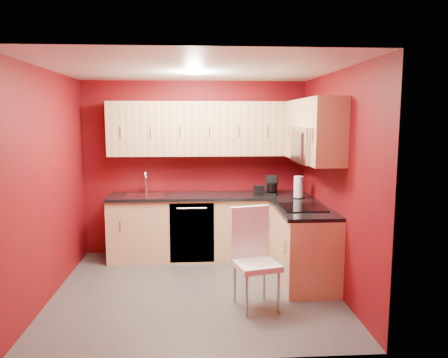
{
  "coord_description": "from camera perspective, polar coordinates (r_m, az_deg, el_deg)",
  "views": [
    {
      "loc": [
        0.0,
        -4.84,
        1.97
      ],
      "look_at": [
        0.36,
        0.55,
        1.22
      ],
      "focal_mm": 35.0,
      "sensor_mm": 36.0,
      "label": 1
    }
  ],
  "objects": [
    {
      "name": "microwave",
      "position": [
        5.24,
        11.66,
        4.38
      ],
      "size": [
        0.42,
        0.76,
        0.42
      ],
      "color": "silver",
      "rests_on": "upper_cabinets_right"
    },
    {
      "name": "base_cabinets_back",
      "position": [
        6.23,
        -1.87,
        -6.33
      ],
      "size": [
        2.8,
        0.6,
        0.87
      ],
      "primitive_type": "cube",
      "color": "tan",
      "rests_on": "floor"
    },
    {
      "name": "wall_front",
      "position": [
        3.41,
        -3.76,
        -4.23
      ],
      "size": [
        3.2,
        0.0,
        3.2
      ],
      "primitive_type": "plane",
      "rotation": [
        -1.57,
        0.0,
        0.0
      ],
      "color": "#6C0C0A",
      "rests_on": "floor"
    },
    {
      "name": "wall_left",
      "position": [
        5.15,
        -21.89,
        -0.67
      ],
      "size": [
        0.0,
        3.0,
        3.0
      ],
      "primitive_type": "plane",
      "rotation": [
        1.57,
        0.0,
        1.57
      ],
      "color": "#6C0C0A",
      "rests_on": "floor"
    },
    {
      "name": "base_cabinets_right",
      "position": [
        5.47,
        10.2,
        -8.49
      ],
      "size": [
        0.6,
        1.3,
        0.87
      ],
      "primitive_type": "cube",
      "color": "tan",
      "rests_on": "floor"
    },
    {
      "name": "wall_right",
      "position": [
        5.15,
        14.34,
        -0.35
      ],
      "size": [
        0.0,
        3.0,
        3.0
      ],
      "primitive_type": "plane",
      "rotation": [
        1.57,
        0.0,
        -1.57
      ],
      "color": "#6C0C0A",
      "rests_on": "floor"
    },
    {
      "name": "dishwasher_front",
      "position": [
        5.95,
        -4.2,
        -7.04
      ],
      "size": [
        0.6,
        0.02,
        0.82
      ],
      "primitive_type": "cube",
      "color": "black",
      "rests_on": "base_cabinets_back"
    },
    {
      "name": "coffee_maker",
      "position": [
        6.13,
        6.18,
        -0.82
      ],
      "size": [
        0.21,
        0.25,
        0.26
      ],
      "primitive_type": null,
      "rotation": [
        0.0,
        0.0,
        -0.27
      ],
      "color": "black",
      "rests_on": "countertop_back"
    },
    {
      "name": "paper_towel",
      "position": [
        5.92,
        9.71,
        -1.05
      ],
      "size": [
        0.2,
        0.2,
        0.29
      ],
      "primitive_type": null,
      "rotation": [
        0.0,
        0.0,
        -0.26
      ],
      "color": "silver",
      "rests_on": "countertop_right"
    },
    {
      "name": "wall_back",
      "position": [
        6.38,
        -3.79,
        1.43
      ],
      "size": [
        3.2,
        0.0,
        3.2
      ],
      "primitive_type": "plane",
      "rotation": [
        1.57,
        0.0,
        0.0
      ],
      "color": "#6C0C0A",
      "rests_on": "floor"
    },
    {
      "name": "dining_chair",
      "position": [
        4.6,
        4.22,
        -10.41
      ],
      "size": [
        0.52,
        0.53,
        1.05
      ],
      "primitive_type": null,
      "rotation": [
        0.0,
        0.0,
        0.25
      ],
      "color": "white",
      "rests_on": "floor"
    },
    {
      "name": "floor",
      "position": [
        5.22,
        -3.65,
        -14.23
      ],
      "size": [
        3.2,
        3.2,
        0.0
      ],
      "primitive_type": "plane",
      "color": "#444240",
      "rests_on": "ground"
    },
    {
      "name": "countertop_right",
      "position": [
        5.34,
        10.2,
        -3.85
      ],
      "size": [
        0.63,
        1.27,
        0.04
      ],
      "primitive_type": "cube",
      "color": "black",
      "rests_on": "base_cabinets_right"
    },
    {
      "name": "upper_cabinets_back",
      "position": [
        6.17,
        -1.97,
        6.58
      ],
      "size": [
        2.8,
        0.35,
        0.75
      ],
      "primitive_type": "cube",
      "color": "tan",
      "rests_on": "wall_back"
    },
    {
      "name": "countertop_back",
      "position": [
        6.12,
        -1.88,
        -2.23
      ],
      "size": [
        2.8,
        0.63,
        0.04
      ],
      "primitive_type": "cube",
      "color": "black",
      "rests_on": "base_cabinets_back"
    },
    {
      "name": "napkin_holder",
      "position": [
        6.12,
        4.58,
        -1.45
      ],
      "size": [
        0.15,
        0.15,
        0.13
      ],
      "primitive_type": null,
      "rotation": [
        0.0,
        0.0,
        0.26
      ],
      "color": "black",
      "rests_on": "countertop_back"
    },
    {
      "name": "cooktop",
      "position": [
        5.3,
        10.25,
        -3.66
      ],
      "size": [
        0.5,
        0.55,
        0.01
      ],
      "primitive_type": "cube",
      "color": "black",
      "rests_on": "countertop_right"
    },
    {
      "name": "downlight",
      "position": [
        5.17,
        -3.91,
        13.64
      ],
      "size": [
        0.2,
        0.2,
        0.01
      ],
      "primitive_type": "cylinder",
      "color": "white",
      "rests_on": "ceiling"
    },
    {
      "name": "upper_cabinets_right",
      "position": [
        5.47,
        11.37,
        6.92
      ],
      "size": [
        0.35,
        1.55,
        0.75
      ],
      "color": "tan",
      "rests_on": "wall_right"
    },
    {
      "name": "ceiling",
      "position": [
        4.87,
        -3.92,
        14.17
      ],
      "size": [
        3.2,
        3.2,
        0.0
      ],
      "primitive_type": "plane",
      "rotation": [
        3.14,
        0.0,
        0.0
      ],
      "color": "white",
      "rests_on": "wall_back"
    },
    {
      "name": "sink",
      "position": [
        6.17,
        -10.28,
        -1.77
      ],
      "size": [
        0.52,
        0.42,
        0.35
      ],
      "color": "silver",
      "rests_on": "countertop_back"
    }
  ]
}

